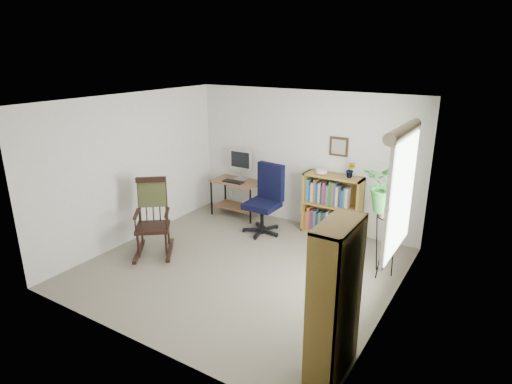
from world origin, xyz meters
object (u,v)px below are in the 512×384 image
Objects in this scene: office_chair at (262,200)px; low_bookshelf at (332,205)px; desk at (237,198)px; tall_bookshelf at (335,301)px; rocking_chair at (152,217)px.

low_bookshelf is (1.03, 0.59, -0.08)m from office_chair.
desk is 0.60× the size of tall_bookshelf.
office_chair reaches higher than desk.
tall_bookshelf is at bearing -43.64° from desk.
rocking_chair is at bearing -95.30° from desk.
tall_bookshelf is at bearing -67.65° from low_bookshelf.
office_chair is 0.77× the size of tall_bookshelf.
low_bookshelf is at bearing 7.79° from rocking_chair.
rocking_chair is 0.76× the size of tall_bookshelf.
tall_bookshelf reaches higher than low_bookshelf.
desk is 0.79× the size of office_chair.
desk is 0.80× the size of rocking_chair.
office_chair is 1.86m from rocking_chair.
rocking_chair is at bearing -115.80° from office_chair.
rocking_chair is at bearing 163.76° from tall_bookshelf.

